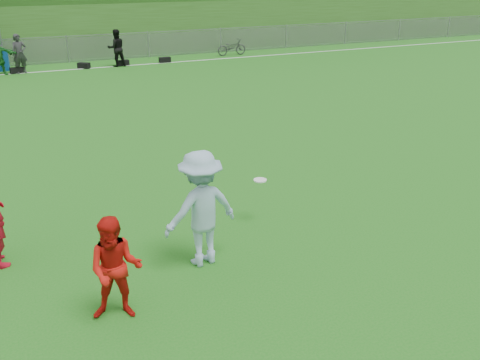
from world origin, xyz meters
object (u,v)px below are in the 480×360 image
player_blue (201,209)px  recycling_bin (2,61)px  player_red_center (116,269)px  bicycle (232,47)px  frisbee (260,180)px

player_blue → recycling_bin: (-2.58, 19.31, -0.51)m
player_red_center → bicycle: 22.47m
player_red_center → bicycle: size_ratio=0.95×
frisbee → bicycle: size_ratio=0.15×
bicycle → player_blue: bearing=153.2°
player_red_center → recycling_bin: bearing=112.2°
player_blue → recycling_bin: 19.49m
frisbee → bicycle: bearing=68.7°
recycling_bin → player_blue: bearing=-82.4°
bicycle → player_red_center: bearing=150.5°
player_red_center → player_blue: player_blue is taller
frisbee → bicycle: 19.50m
recycling_bin → frisbee: bearing=-77.4°
frisbee → bicycle: (7.07, 18.17, -0.41)m
recycling_bin → bicycle: recycling_bin is taller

